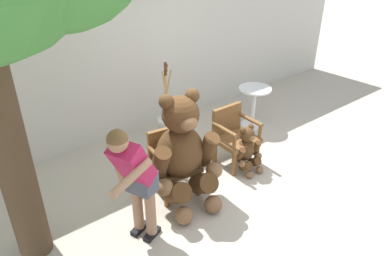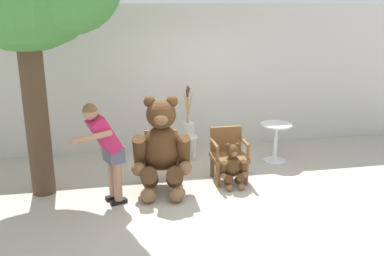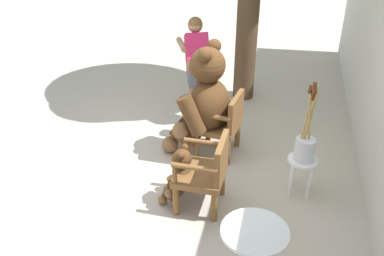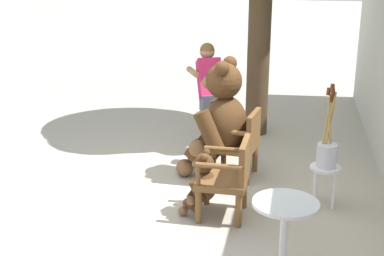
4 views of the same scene
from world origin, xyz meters
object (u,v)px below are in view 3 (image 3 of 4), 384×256
object	(u,v)px
teddy_bear_small	(180,176)
white_stool	(302,167)
round_side_table	(253,255)
person_visitor	(197,63)
wooden_chair_right	(206,171)
teddy_bear_large	(203,101)
brush_bucket	(305,144)
wooden_chair_left	(223,122)

from	to	relation	value
teddy_bear_small	white_stool	bearing A→B (deg)	109.87
white_stool	round_side_table	world-z (taller)	round_side_table
teddy_bear_small	white_stool	world-z (taller)	teddy_bear_small
white_stool	round_side_table	xyz separation A→B (m)	(1.54, -0.40, 0.09)
teddy_bear_small	person_visitor	size ratio (longest dim) A/B	0.47
wooden_chair_right	teddy_bear_large	xyz separation A→B (m)	(-1.12, -0.26, 0.27)
person_visitor	wooden_chair_right	bearing A→B (deg)	15.18
teddy_bear_small	brush_bucket	bearing A→B (deg)	109.94
round_side_table	person_visitor	bearing A→B (deg)	-159.12
teddy_bear_small	brush_bucket	xyz separation A→B (m)	(-0.47, 1.30, 0.30)
wooden_chair_right	round_side_table	size ratio (longest dim) A/B	1.19
person_visitor	wooden_chair_left	bearing A→B (deg)	31.99
wooden_chair_left	teddy_bear_large	size ratio (longest dim) A/B	0.57
wooden_chair_right	brush_bucket	distance (m)	1.14
teddy_bear_large	round_side_table	distance (m)	2.38
teddy_bear_large	person_visitor	size ratio (longest dim) A/B	0.99
teddy_bear_small	wooden_chair_right	bearing A→B (deg)	89.72
wooden_chair_left	person_visitor	world-z (taller)	person_visitor
person_visitor	white_stool	distance (m)	2.20
teddy_bear_small	round_side_table	bearing A→B (deg)	40.14
teddy_bear_small	round_side_table	world-z (taller)	round_side_table
person_visitor	white_stool	xyz separation A→B (m)	(1.47, 1.54, -0.55)
round_side_table	white_stool	bearing A→B (deg)	165.54
wooden_chair_left	teddy_bear_small	world-z (taller)	wooden_chair_left
wooden_chair_right	teddy_bear_large	size ratio (longest dim) A/B	0.57
round_side_table	teddy_bear_large	bearing A→B (deg)	-158.02
brush_bucket	round_side_table	bearing A→B (deg)	-14.42
wooden_chair_left	person_visitor	distance (m)	1.09
wooden_chair_left	teddy_bear_large	bearing A→B (deg)	-94.43
wooden_chair_left	wooden_chair_right	world-z (taller)	same
wooden_chair_right	white_stool	distance (m)	1.13
teddy_bear_large	round_side_table	bearing A→B (deg)	21.98
wooden_chair_right	person_visitor	size ratio (longest dim) A/B	0.56
wooden_chair_left	brush_bucket	size ratio (longest dim) A/B	0.93
teddy_bear_small	white_stool	xyz separation A→B (m)	(-0.47, 1.30, 0.01)
person_visitor	brush_bucket	bearing A→B (deg)	46.40
teddy_bear_small	person_visitor	bearing A→B (deg)	-172.75
teddy_bear_small	round_side_table	xyz separation A→B (m)	(1.07, 0.90, 0.10)
teddy_bear_small	brush_bucket	world-z (taller)	brush_bucket
wooden_chair_right	brush_bucket	bearing A→B (deg)	114.90
brush_bucket	round_side_table	world-z (taller)	brush_bucket
wooden_chair_left	white_stool	bearing A→B (deg)	58.29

